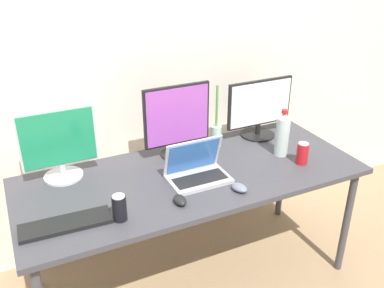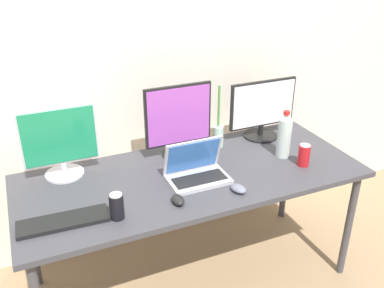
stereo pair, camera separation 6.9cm
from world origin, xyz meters
TOP-DOWN VIEW (x-y plane):
  - ground_plane at (0.00, 0.00)m, footprint 16.00×16.00m
  - wall_back at (0.00, 0.59)m, footprint 7.00×0.08m
  - work_desk at (0.00, 0.00)m, footprint 1.87×0.77m
  - monitor_left at (-0.64, 0.26)m, footprint 0.40×0.21m
  - monitor_center at (0.02, 0.23)m, footprint 0.40×0.20m
  - monitor_right at (0.59, 0.26)m, footprint 0.45×0.22m
  - laptop_silver at (-0.00, -0.06)m, footprint 0.32×0.21m
  - keyboard_main at (-0.71, -0.17)m, footprint 0.41×0.14m
  - mouse_by_keyboard at (0.14, -0.26)m, footprint 0.09×0.11m
  - mouse_by_laptop at (-0.17, -0.23)m, footprint 0.06×0.09m
  - water_bottle at (0.57, -0.02)m, footprint 0.08×0.08m
  - soda_can_near_keyboard at (-0.47, -0.23)m, footprint 0.07×0.07m
  - soda_can_by_laptop at (0.61, -0.16)m, footprint 0.07×0.07m
  - bamboo_vase at (0.28, 0.24)m, footprint 0.07×0.07m

SIDE VIEW (x-z plane):
  - ground_plane at x=0.00m, z-range 0.00..0.00m
  - work_desk at x=0.00m, z-range 0.31..1.05m
  - keyboard_main at x=-0.71m, z-range 0.74..0.76m
  - mouse_by_keyboard at x=0.14m, z-range 0.74..0.78m
  - mouse_by_laptop at x=-0.17m, z-range 0.74..0.78m
  - laptop_silver at x=0.00m, z-range 0.68..0.90m
  - soda_can_near_keyboard at x=-0.47m, z-range 0.74..0.87m
  - soda_can_by_laptop at x=0.61m, z-range 0.74..0.87m
  - bamboo_vase at x=0.28m, z-range 0.63..1.02m
  - water_bottle at x=0.57m, z-range 0.73..1.01m
  - monitor_right at x=0.59m, z-range 0.74..1.11m
  - monitor_left at x=-0.64m, z-range 0.74..1.13m
  - monitor_center at x=0.02m, z-range 0.75..1.17m
  - wall_back at x=0.00m, z-range 0.00..2.60m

